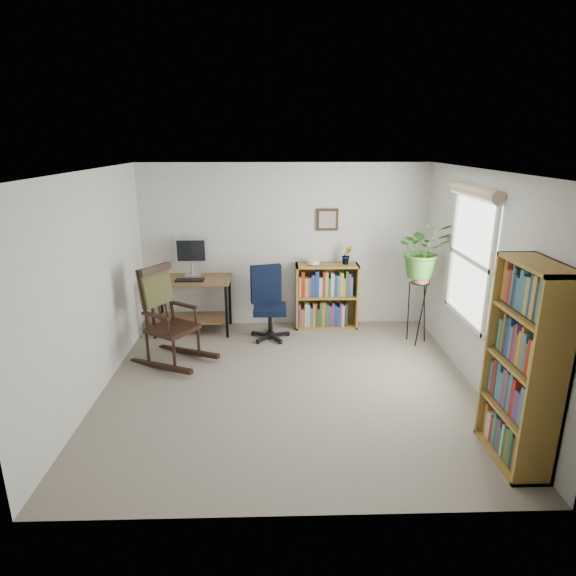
{
  "coord_description": "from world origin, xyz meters",
  "views": [
    {
      "loc": [
        -0.15,
        -4.94,
        2.69
      ],
      "look_at": [
        0.0,
        0.4,
        1.05
      ],
      "focal_mm": 30.0,
      "sensor_mm": 36.0,
      "label": 1
    }
  ],
  "objects_px": {
    "tall_bookshelf": "(524,366)",
    "office_chair": "(270,303)",
    "rocking_chair": "(172,316)",
    "desk": "(193,305)",
    "low_bookshelf": "(327,296)"
  },
  "relations": [
    {
      "from": "tall_bookshelf",
      "to": "office_chair",
      "type": "bearing_deg",
      "value": 127.92
    },
    {
      "from": "rocking_chair",
      "to": "tall_bookshelf",
      "type": "xyz_separation_m",
      "value": [
        3.35,
        -2.02,
        0.27
      ]
    },
    {
      "from": "desk",
      "to": "office_chair",
      "type": "bearing_deg",
      "value": -14.88
    },
    {
      "from": "office_chair",
      "to": "rocking_chair",
      "type": "relative_size",
      "value": 0.83
    },
    {
      "from": "low_bookshelf",
      "to": "desk",
      "type": "bearing_deg",
      "value": -176.5
    },
    {
      "from": "office_chair",
      "to": "low_bookshelf",
      "type": "xyz_separation_m",
      "value": [
        0.84,
        0.42,
        -0.04
      ]
    },
    {
      "from": "desk",
      "to": "low_bookshelf",
      "type": "bearing_deg",
      "value": 3.5
    },
    {
      "from": "rocking_chair",
      "to": "office_chair",
      "type": "bearing_deg",
      "value": -25.35
    },
    {
      "from": "low_bookshelf",
      "to": "office_chair",
      "type": "bearing_deg",
      "value": -153.5
    },
    {
      "from": "low_bookshelf",
      "to": "rocking_chair",
      "type": "bearing_deg",
      "value": -150.5
    },
    {
      "from": "rocking_chair",
      "to": "tall_bookshelf",
      "type": "height_order",
      "value": "tall_bookshelf"
    },
    {
      "from": "desk",
      "to": "low_bookshelf",
      "type": "distance_m",
      "value": 1.97
    },
    {
      "from": "rocking_chair",
      "to": "desk",
      "type": "bearing_deg",
      "value": 28.77
    },
    {
      "from": "desk",
      "to": "tall_bookshelf",
      "type": "bearing_deg",
      "value": -43.05
    },
    {
      "from": "desk",
      "to": "tall_bookshelf",
      "type": "relative_size",
      "value": 0.63
    }
  ]
}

